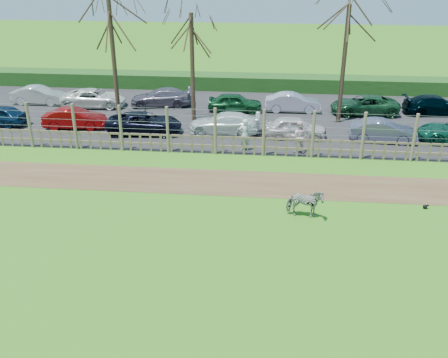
# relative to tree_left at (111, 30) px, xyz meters

# --- Properties ---
(ground) EXTENTS (120.00, 120.00, 0.00)m
(ground) POSITION_rel_tree_left_xyz_m (6.50, -12.50, -5.62)
(ground) COLOR #519C2F
(ground) RESTS_ON ground
(dirt_strip) EXTENTS (34.00, 2.80, 0.01)m
(dirt_strip) POSITION_rel_tree_left_xyz_m (6.50, -8.00, -5.61)
(dirt_strip) COLOR brown
(dirt_strip) RESTS_ON ground
(asphalt) EXTENTS (44.00, 13.00, 0.04)m
(asphalt) POSITION_rel_tree_left_xyz_m (6.50, 2.00, -5.60)
(asphalt) COLOR #232326
(asphalt) RESTS_ON ground
(hedge) EXTENTS (46.00, 2.00, 1.10)m
(hedge) POSITION_rel_tree_left_xyz_m (6.50, 9.00, -5.07)
(hedge) COLOR #1E4716
(hedge) RESTS_ON ground
(fence) EXTENTS (30.16, 0.16, 2.50)m
(fence) POSITION_rel_tree_left_xyz_m (6.50, -4.50, -4.81)
(fence) COLOR brown
(fence) RESTS_ON ground
(tree_left) EXTENTS (4.80, 4.80, 7.88)m
(tree_left) POSITION_rel_tree_left_xyz_m (0.00, 0.00, 0.00)
(tree_left) COLOR #3D2B1E
(tree_left) RESTS_ON ground
(tree_mid) EXTENTS (4.80, 4.80, 6.83)m
(tree_mid) POSITION_rel_tree_left_xyz_m (4.50, 1.00, -0.75)
(tree_mid) COLOR #3D2B1E
(tree_mid) RESTS_ON ground
(tree_right) EXTENTS (4.80, 4.80, 7.35)m
(tree_right) POSITION_rel_tree_left_xyz_m (13.50, 1.50, -0.37)
(tree_right) COLOR #3D2B1E
(tree_right) RESTS_ON ground
(zebra) EXTENTS (1.51, 0.79, 1.23)m
(zebra) POSITION_rel_tree_left_xyz_m (10.82, -10.95, -5.00)
(zebra) COLOR gray
(zebra) RESTS_ON ground
(visitor_a) EXTENTS (0.68, 0.50, 1.72)m
(visitor_a) POSITION_rel_tree_left_xyz_m (7.99, -3.87, -4.71)
(visitor_a) COLOR silver
(visitor_a) RESTS_ON asphalt
(visitor_b) EXTENTS (0.88, 0.71, 1.72)m
(visitor_b) POSITION_rel_tree_left_xyz_m (10.81, -3.91, -4.71)
(visitor_b) COLOR silver
(visitor_b) RESTS_ON asphalt
(crow) EXTENTS (0.24, 0.18, 0.19)m
(crow) POSITION_rel_tree_left_xyz_m (15.87, -9.72, -5.52)
(crow) COLOR black
(crow) RESTS_ON ground
(car_1) EXTENTS (3.75, 1.63, 1.20)m
(car_1) POSITION_rel_tree_left_xyz_m (-2.33, -1.25, -4.98)
(car_1) COLOR #8C0708
(car_1) RESTS_ON asphalt
(car_2) EXTENTS (4.46, 2.31, 1.20)m
(car_2) POSITION_rel_tree_left_xyz_m (2.03, -1.72, -4.98)
(car_2) COLOR black
(car_2) RESTS_ON asphalt
(car_3) EXTENTS (4.16, 1.74, 1.20)m
(car_3) POSITION_rel_tree_left_xyz_m (6.65, -1.30, -4.98)
(car_3) COLOR white
(car_3) RESTS_ON asphalt
(car_4) EXTENTS (3.54, 1.45, 1.20)m
(car_4) POSITION_rel_tree_left_xyz_m (10.72, -1.64, -4.98)
(car_4) COLOR silver
(car_4) RESTS_ON asphalt
(car_5) EXTENTS (3.73, 1.56, 1.20)m
(car_5) POSITION_rel_tree_left_xyz_m (15.56, -1.75, -4.98)
(car_5) COLOR #565671
(car_5) RESTS_ON asphalt
(car_7) EXTENTS (3.65, 1.30, 1.20)m
(car_7) POSITION_rel_tree_left_xyz_m (-6.72, 3.56, -4.98)
(car_7) COLOR beige
(car_7) RESTS_ON asphalt
(car_8) EXTENTS (4.48, 2.37, 1.20)m
(car_8) POSITION_rel_tree_left_xyz_m (-2.70, 3.24, -4.98)
(car_8) COLOR silver
(car_8) RESTS_ON asphalt
(car_9) EXTENTS (4.32, 2.22, 1.20)m
(car_9) POSITION_rel_tree_left_xyz_m (1.82, 3.83, -4.98)
(car_9) COLOR #5F5766
(car_9) RESTS_ON asphalt
(car_10) EXTENTS (3.54, 1.46, 1.20)m
(car_10) POSITION_rel_tree_left_xyz_m (6.93, 3.11, -4.98)
(car_10) COLOR #124922
(car_10) RESTS_ON asphalt
(car_11) EXTENTS (3.67, 1.35, 1.20)m
(car_11) POSITION_rel_tree_left_xyz_m (10.74, 3.47, -4.98)
(car_11) COLOR #BAB3CA
(car_11) RESTS_ON asphalt
(car_12) EXTENTS (4.44, 2.26, 1.20)m
(car_12) POSITION_rel_tree_left_xyz_m (15.33, 3.31, -4.98)
(car_12) COLOR #1B4C28
(car_12) RESTS_ON asphalt
(car_13) EXTENTS (4.23, 1.92, 1.20)m
(car_13) POSITION_rel_tree_left_xyz_m (19.93, 3.74, -4.98)
(car_13) COLOR black
(car_13) RESTS_ON asphalt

